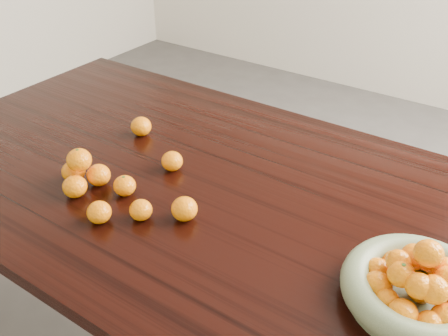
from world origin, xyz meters
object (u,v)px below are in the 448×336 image
Objects in this scene: orange_pyramid at (82,173)px; fruit_bowl at (419,288)px; loose_orange_0 at (125,186)px; dining_table at (232,219)px.

fruit_bowl is at bearing 6.43° from orange_pyramid.
orange_pyramid reaches higher than loose_orange_0.
orange_pyramid is at bearing -149.13° from dining_table.
orange_pyramid is at bearing -162.00° from loose_orange_0.
loose_orange_0 is at bearing 18.00° from orange_pyramid.
loose_orange_0 reaches higher than dining_table.
dining_table is at bearing 36.46° from loose_orange_0.
orange_pyramid is at bearing -173.57° from fruit_bowl.
dining_table is at bearing 30.87° from orange_pyramid.
orange_pyramid is 0.12m from loose_orange_0.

